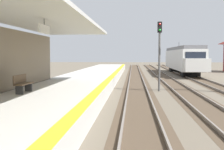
% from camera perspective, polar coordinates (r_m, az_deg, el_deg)
% --- Properties ---
extents(station_platform, '(5.00, 80.00, 0.91)m').
position_cam_1_polar(station_platform, '(18.22, -8.88, -3.39)').
color(station_platform, '#B7B5AD').
rests_on(station_platform, ground).
extents(track_pair_nearest_platform, '(2.34, 120.00, 0.16)m').
position_cam_1_polar(track_pair_nearest_platform, '(21.78, 4.92, -3.23)').
color(track_pair_nearest_platform, '#4C3D2D').
rests_on(track_pair_nearest_platform, ground).
extents(track_pair_middle, '(2.34, 120.00, 0.16)m').
position_cam_1_polar(track_pair_middle, '(22.10, 13.78, -3.23)').
color(track_pair_middle, '#4C3D2D').
rests_on(track_pair_middle, ground).
extents(approaching_train, '(2.93, 19.60, 4.76)m').
position_cam_1_polar(approaching_train, '(44.00, 13.43, 3.03)').
color(approaching_train, silver).
rests_on(approaching_train, ground).
extents(rail_signal_post, '(0.32, 0.34, 5.20)m').
position_cam_1_polar(rail_signal_post, '(22.64, 9.07, 4.98)').
color(rail_signal_post, '#4C4C4C').
rests_on(rail_signal_post, ground).
extents(platform_bench, '(0.45, 1.60, 0.88)m').
position_cam_1_polar(platform_bench, '(15.09, -16.74, -1.48)').
color(platform_bench, brown).
rests_on(platform_bench, station_platform).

